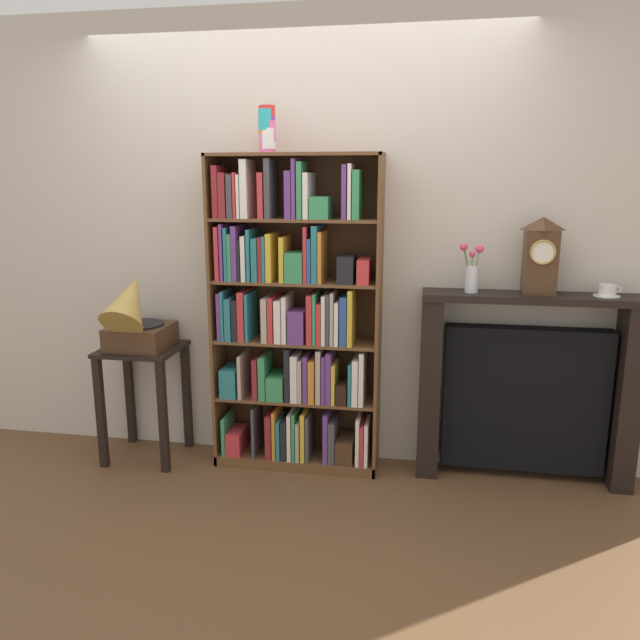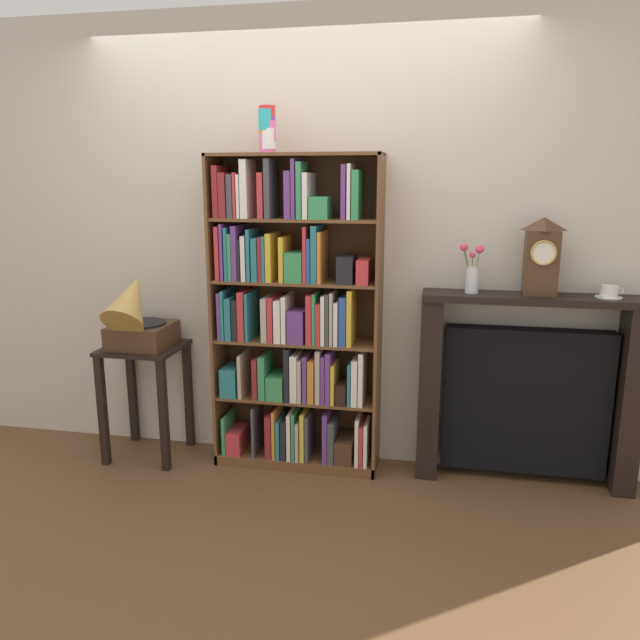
{
  "view_description": "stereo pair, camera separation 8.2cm",
  "coord_description": "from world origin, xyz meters",
  "px_view_note": "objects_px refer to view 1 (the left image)",
  "views": [
    {
      "loc": [
        0.73,
        -3.3,
        1.7
      ],
      "look_at": [
        0.14,
        0.1,
        0.9
      ],
      "focal_mm": 34.61,
      "sensor_mm": 36.0,
      "label": 1
    },
    {
      "loc": [
        0.81,
        -3.29,
        1.7
      ],
      "look_at": [
        0.14,
        0.1,
        0.9
      ],
      "focal_mm": 34.61,
      "sensor_mm": 36.0,
      "label": 2
    }
  ],
  "objects_px": {
    "cup_stack": "(267,129)",
    "gramophone": "(134,317)",
    "fireplace_mantel": "(525,390)",
    "flower_vase": "(471,271)",
    "bookshelf": "(294,326)",
    "mantel_clock": "(541,256)",
    "side_table_left": "(144,380)",
    "teacup_with_saucer": "(607,291)"
  },
  "relations": [
    {
      "from": "flower_vase",
      "to": "teacup_with_saucer",
      "type": "height_order",
      "value": "flower_vase"
    },
    {
      "from": "fireplace_mantel",
      "to": "flower_vase",
      "type": "distance_m",
      "value": 0.75
    },
    {
      "from": "cup_stack",
      "to": "mantel_clock",
      "type": "height_order",
      "value": "cup_stack"
    },
    {
      "from": "gramophone",
      "to": "fireplace_mantel",
      "type": "height_order",
      "value": "gramophone"
    },
    {
      "from": "bookshelf",
      "to": "teacup_with_saucer",
      "type": "relative_size",
      "value": 13.17
    },
    {
      "from": "bookshelf",
      "to": "side_table_left",
      "type": "xyz_separation_m",
      "value": [
        -0.93,
        -0.06,
        -0.36
      ]
    },
    {
      "from": "side_table_left",
      "to": "gramophone",
      "type": "bearing_deg",
      "value": -90.0
    },
    {
      "from": "bookshelf",
      "to": "gramophone",
      "type": "distance_m",
      "value": 0.94
    },
    {
      "from": "bookshelf",
      "to": "teacup_with_saucer",
      "type": "distance_m",
      "value": 1.71
    },
    {
      "from": "fireplace_mantel",
      "to": "flower_vase",
      "type": "relative_size",
      "value": 4.37
    },
    {
      "from": "cup_stack",
      "to": "gramophone",
      "type": "distance_m",
      "value": 1.32
    },
    {
      "from": "gramophone",
      "to": "mantel_clock",
      "type": "height_order",
      "value": "mantel_clock"
    },
    {
      "from": "bookshelf",
      "to": "flower_vase",
      "type": "bearing_deg",
      "value": 1.48
    },
    {
      "from": "teacup_with_saucer",
      "to": "side_table_left",
      "type": "bearing_deg",
      "value": -177.96
    },
    {
      "from": "cup_stack",
      "to": "fireplace_mantel",
      "type": "relative_size",
      "value": 0.21
    },
    {
      "from": "cup_stack",
      "to": "teacup_with_saucer",
      "type": "height_order",
      "value": "cup_stack"
    },
    {
      "from": "side_table_left",
      "to": "mantel_clock",
      "type": "height_order",
      "value": "mantel_clock"
    },
    {
      "from": "cup_stack",
      "to": "mantel_clock",
      "type": "distance_m",
      "value": 1.62
    },
    {
      "from": "bookshelf",
      "to": "teacup_with_saucer",
      "type": "bearing_deg",
      "value": 1.03
    },
    {
      "from": "bookshelf",
      "to": "gramophone",
      "type": "relative_size",
      "value": 3.59
    },
    {
      "from": "mantel_clock",
      "to": "flower_vase",
      "type": "xyz_separation_m",
      "value": [
        -0.35,
        -0.0,
        -0.09
      ]
    },
    {
      "from": "cup_stack",
      "to": "teacup_with_saucer",
      "type": "bearing_deg",
      "value": 2.04
    },
    {
      "from": "gramophone",
      "to": "mantel_clock",
      "type": "distance_m",
      "value": 2.31
    },
    {
      "from": "bookshelf",
      "to": "fireplace_mantel",
      "type": "relative_size",
      "value": 1.55
    },
    {
      "from": "side_table_left",
      "to": "teacup_with_saucer",
      "type": "xyz_separation_m",
      "value": [
        2.62,
        0.09,
        0.61
      ]
    },
    {
      "from": "side_table_left",
      "to": "mantel_clock",
      "type": "bearing_deg",
      "value": 2.3
    },
    {
      "from": "side_table_left",
      "to": "teacup_with_saucer",
      "type": "height_order",
      "value": "teacup_with_saucer"
    },
    {
      "from": "mantel_clock",
      "to": "teacup_with_saucer",
      "type": "height_order",
      "value": "mantel_clock"
    },
    {
      "from": "bookshelf",
      "to": "cup_stack",
      "type": "distance_m",
      "value": 1.1
    },
    {
      "from": "fireplace_mantel",
      "to": "mantel_clock",
      "type": "xyz_separation_m",
      "value": [
        0.02,
        -0.02,
        0.76
      ]
    },
    {
      "from": "side_table_left",
      "to": "cup_stack",
      "type": "bearing_deg",
      "value": 2.03
    },
    {
      "from": "gramophone",
      "to": "cup_stack",
      "type": "bearing_deg",
      "value": 6.53
    },
    {
      "from": "mantel_clock",
      "to": "teacup_with_saucer",
      "type": "relative_size",
      "value": 2.98
    },
    {
      "from": "side_table_left",
      "to": "flower_vase",
      "type": "xyz_separation_m",
      "value": [
        1.91,
        0.09,
        0.7
      ]
    },
    {
      "from": "fireplace_mantel",
      "to": "flower_vase",
      "type": "height_order",
      "value": "flower_vase"
    },
    {
      "from": "bookshelf",
      "to": "flower_vase",
      "type": "relative_size",
      "value": 6.76
    },
    {
      "from": "side_table_left",
      "to": "fireplace_mantel",
      "type": "xyz_separation_m",
      "value": [
        2.25,
        0.11,
        0.03
      ]
    },
    {
      "from": "cup_stack",
      "to": "side_table_left",
      "type": "height_order",
      "value": "cup_stack"
    },
    {
      "from": "gramophone",
      "to": "teacup_with_saucer",
      "type": "distance_m",
      "value": 2.63
    },
    {
      "from": "flower_vase",
      "to": "gramophone",
      "type": "bearing_deg",
      "value": -175.48
    },
    {
      "from": "side_table_left",
      "to": "flower_vase",
      "type": "distance_m",
      "value": 2.04
    },
    {
      "from": "mantel_clock",
      "to": "fireplace_mantel",
      "type": "bearing_deg",
      "value": 134.04
    }
  ]
}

